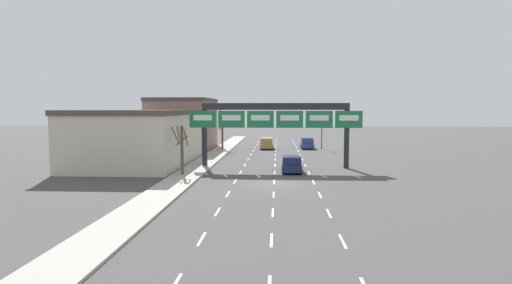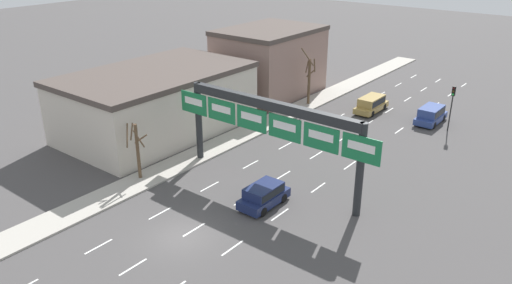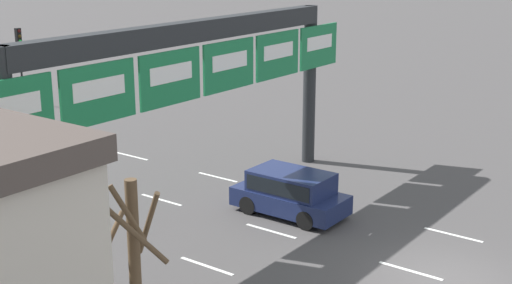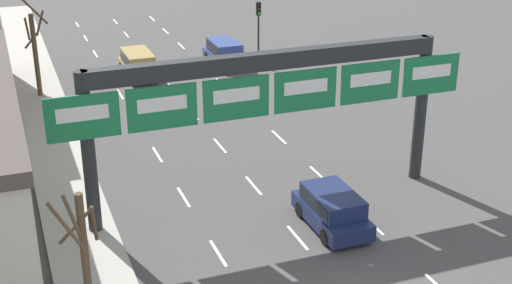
% 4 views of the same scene
% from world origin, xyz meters
% --- Properties ---
extents(lane_dashes, '(6.72, 67.00, 0.01)m').
position_xyz_m(lane_dashes, '(-0.00, 13.50, 0.01)').
color(lane_dashes, white).
rests_on(lane_dashes, ground_plane).
extents(sign_gantry, '(17.80, 0.70, 6.74)m').
position_xyz_m(sign_gantry, '(-0.00, 9.18, 5.19)').
color(sign_gantry, '#232628').
rests_on(sign_gantry, ground_plane).
extents(suv_navy, '(1.89, 4.00, 1.58)m').
position_xyz_m(suv_navy, '(1.64, 6.33, 0.88)').
color(suv_navy, '#19234C').
rests_on(suv_navy, ground_plane).
extents(suv_gold, '(1.91, 4.82, 1.69)m').
position_xyz_m(suv_gold, '(-1.42, 29.38, 0.94)').
color(suv_gold, '#A88947').
rests_on(suv_gold, ground_plane).
extents(suv_blue, '(1.96, 4.43, 1.71)m').
position_xyz_m(suv_blue, '(4.86, 29.96, 0.95)').
color(suv_blue, navy).
rests_on(suv_blue, ground_plane).
extents(traffic_light_near_gantry, '(0.30, 0.35, 4.48)m').
position_xyz_m(traffic_light_near_gantry, '(7.02, 28.87, 3.21)').
color(traffic_light_near_gantry, black).
rests_on(traffic_light_near_gantry, ground_plane).
extents(tree_bare_closest, '(1.56, 1.70, 6.35)m').
position_xyz_m(tree_bare_closest, '(-7.98, 27.14, 3.11)').
color(tree_bare_closest, brown).
rests_on(tree_bare_closest, sidewalk_left).
extents(tree_bare_second, '(1.53, 1.78, 4.46)m').
position_xyz_m(tree_bare_second, '(-8.47, 3.55, 2.66)').
color(tree_bare_second, brown).
rests_on(tree_bare_second, sidewalk_left).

